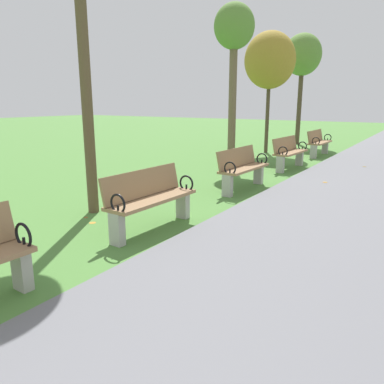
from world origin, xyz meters
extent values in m
cube|color=#A8A59E|center=(-0.43, 3.95, 0.23)|extent=(0.20, 0.13, 0.45)
torus|color=black|center=(-0.37, 3.97, 0.59)|extent=(0.27, 0.04, 0.27)
cylinder|color=black|center=(-0.37, 3.97, 0.51)|extent=(0.03, 0.03, 0.12)
cube|color=#93704C|center=(-0.45, 6.11, 0.47)|extent=(0.50, 1.62, 0.05)
cube|color=#93704C|center=(-0.64, 6.12, 0.70)|extent=(0.18, 1.60, 0.40)
cube|color=#A8A59E|center=(-0.48, 5.38, 0.23)|extent=(0.20, 0.13, 0.45)
cube|color=#A8A59E|center=(-0.42, 6.85, 0.23)|extent=(0.20, 0.13, 0.45)
torus|color=black|center=(-0.42, 5.35, 0.59)|extent=(0.27, 0.04, 0.27)
cylinder|color=black|center=(-0.42, 5.35, 0.51)|extent=(0.03, 0.03, 0.12)
torus|color=black|center=(-0.36, 6.87, 0.59)|extent=(0.27, 0.04, 0.27)
cylinder|color=black|center=(-0.36, 6.87, 0.51)|extent=(0.03, 0.03, 0.12)
cube|color=#93704C|center=(-0.45, 9.27, 0.47)|extent=(0.49, 1.61, 0.05)
cube|color=#93704C|center=(-0.64, 9.27, 0.70)|extent=(0.17, 1.60, 0.40)
cube|color=#A8A59E|center=(-0.47, 8.53, 0.23)|extent=(0.20, 0.13, 0.45)
cube|color=#A8A59E|center=(-0.43, 10.01, 0.23)|extent=(0.20, 0.13, 0.45)
torus|color=black|center=(-0.41, 8.51, 0.59)|extent=(0.27, 0.04, 0.27)
cylinder|color=black|center=(-0.41, 8.51, 0.51)|extent=(0.03, 0.03, 0.12)
torus|color=black|center=(-0.37, 10.03, 0.59)|extent=(0.27, 0.04, 0.27)
cylinder|color=black|center=(-0.37, 10.03, 0.51)|extent=(0.03, 0.03, 0.12)
cube|color=#93704C|center=(-0.45, 12.34, 0.47)|extent=(0.50, 1.62, 0.05)
cube|color=#93704C|center=(-0.64, 12.35, 0.70)|extent=(0.19, 1.60, 0.40)
cube|color=#A8A59E|center=(-0.48, 11.61, 0.23)|extent=(0.20, 0.13, 0.45)
cube|color=#A8A59E|center=(-0.42, 13.08, 0.23)|extent=(0.20, 0.13, 0.45)
torus|color=black|center=(-0.42, 11.58, 0.59)|extent=(0.27, 0.04, 0.27)
cylinder|color=black|center=(-0.42, 11.58, 0.51)|extent=(0.03, 0.03, 0.12)
torus|color=black|center=(-0.36, 13.10, 0.59)|extent=(0.27, 0.04, 0.27)
cylinder|color=black|center=(-0.36, 13.10, 0.51)|extent=(0.03, 0.03, 0.12)
cube|color=#93704C|center=(-0.45, 15.49, 0.47)|extent=(0.46, 1.61, 0.05)
cube|color=#93704C|center=(-0.64, 15.49, 0.70)|extent=(0.14, 1.60, 0.40)
cube|color=#A8A59E|center=(-0.46, 14.75, 0.23)|extent=(0.20, 0.12, 0.45)
cube|color=#A8A59E|center=(-0.44, 16.23, 0.23)|extent=(0.20, 0.12, 0.45)
torus|color=black|center=(-0.40, 14.73, 0.59)|extent=(0.27, 0.03, 0.27)
cylinder|color=black|center=(-0.40, 14.73, 0.51)|extent=(0.03, 0.03, 0.12)
torus|color=black|center=(-0.38, 16.25, 0.59)|extent=(0.27, 0.03, 0.27)
cylinder|color=black|center=(-0.38, 16.25, 0.51)|extent=(0.03, 0.03, 0.12)
cylinder|color=brown|center=(-1.92, 6.29, 1.97)|extent=(0.18, 0.18, 3.94)
cylinder|color=brown|center=(-2.22, 12.10, 1.77)|extent=(0.23, 0.23, 3.54)
ellipsoid|color=#5B8438|center=(-2.22, 12.10, 3.94)|extent=(1.15, 1.15, 1.27)
cylinder|color=#4C3D2D|center=(-2.40, 15.33, 1.34)|extent=(0.13, 0.13, 2.68)
ellipsoid|color=olive|center=(-2.40, 15.33, 3.32)|extent=(1.82, 1.82, 2.00)
cylinder|color=#4C3D2D|center=(-2.33, 18.87, 1.64)|extent=(0.20, 0.20, 3.29)
ellipsoid|color=#5B8438|center=(-2.33, 18.87, 3.85)|extent=(1.60, 1.60, 1.76)
cylinder|color=#BC842D|center=(0.88, 10.91, 0.02)|extent=(0.14, 0.14, 0.00)
cylinder|color=#93511E|center=(-2.23, 14.18, 0.00)|extent=(0.14, 0.14, 0.00)
cylinder|color=#AD6B23|center=(-2.39, 8.26, 0.00)|extent=(0.11, 0.11, 0.00)
cylinder|color=#BC842D|center=(-1.48, 5.85, 0.00)|extent=(0.15, 0.15, 0.00)
cylinder|color=#93511E|center=(-1.79, 5.99, 0.00)|extent=(0.09, 0.09, 0.00)
cylinder|color=brown|center=(1.30, 13.78, 0.02)|extent=(0.16, 0.16, 0.00)
camera|label=1|loc=(2.93, 1.95, 1.88)|focal=35.03mm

